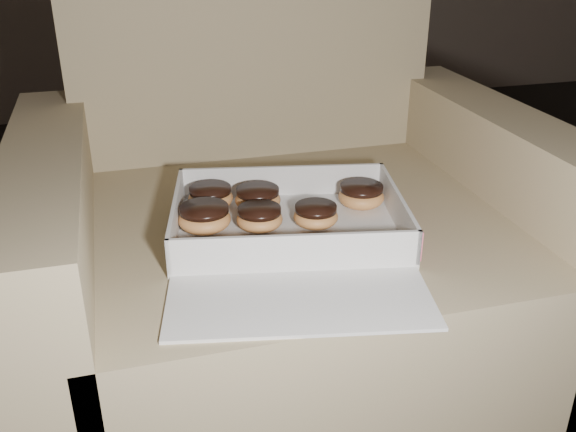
# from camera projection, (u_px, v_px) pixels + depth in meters

# --- Properties ---
(floor) EXTENTS (4.50, 4.50, 0.00)m
(floor) POSITION_uv_depth(u_px,v_px,m) (537.00, 403.00, 1.28)
(floor) COLOR black
(floor) RESTS_ON ground
(armchair) EXTENTS (0.91, 0.77, 0.95)m
(armchair) POSITION_uv_depth(u_px,v_px,m) (286.00, 258.00, 1.20)
(armchair) COLOR #857355
(armchair) RESTS_ON floor
(bakery_box) EXTENTS (0.43, 0.48, 0.06)m
(bakery_box) POSITION_uv_depth(u_px,v_px,m) (292.00, 235.00, 0.98)
(bakery_box) COLOR silver
(bakery_box) RESTS_ON armchair
(donut_a) EXTENTS (0.08, 0.08, 0.04)m
(donut_a) POSITION_uv_depth(u_px,v_px,m) (211.00, 197.00, 1.08)
(donut_a) COLOR #ECA252
(donut_a) RESTS_ON bakery_box
(donut_b) EXTENTS (0.08, 0.08, 0.04)m
(donut_b) POSITION_uv_depth(u_px,v_px,m) (258.00, 198.00, 1.07)
(donut_b) COLOR #ECA252
(donut_b) RESTS_ON bakery_box
(donut_c) EXTENTS (0.08, 0.08, 0.04)m
(donut_c) POSITION_uv_depth(u_px,v_px,m) (361.00, 195.00, 1.08)
(donut_c) COLOR #ECA252
(donut_c) RESTS_ON bakery_box
(donut_d) EXTENTS (0.08, 0.08, 0.04)m
(donut_d) POSITION_uv_depth(u_px,v_px,m) (205.00, 218.00, 1.00)
(donut_d) COLOR #ECA252
(donut_d) RESTS_ON bakery_box
(donut_e) EXTENTS (0.07, 0.07, 0.04)m
(donut_e) POSITION_uv_depth(u_px,v_px,m) (316.00, 215.00, 1.02)
(donut_e) COLOR #ECA252
(donut_e) RESTS_ON bakery_box
(donut_f) EXTENTS (0.07, 0.07, 0.04)m
(donut_f) POSITION_uv_depth(u_px,v_px,m) (260.00, 218.00, 1.01)
(donut_f) COLOR #ECA252
(donut_f) RESTS_ON bakery_box
(crumb_a) EXTENTS (0.01, 0.01, 0.00)m
(crumb_a) POSITION_uv_depth(u_px,v_px,m) (372.00, 233.00, 1.00)
(crumb_a) COLOR black
(crumb_a) RESTS_ON bakery_box
(crumb_b) EXTENTS (0.01, 0.01, 0.00)m
(crumb_b) POSITION_uv_depth(u_px,v_px,m) (319.00, 252.00, 0.94)
(crumb_b) COLOR black
(crumb_b) RESTS_ON bakery_box
(crumb_c) EXTENTS (0.01, 0.01, 0.00)m
(crumb_c) POSITION_uv_depth(u_px,v_px,m) (317.00, 260.00, 0.92)
(crumb_c) COLOR black
(crumb_c) RESTS_ON bakery_box
(crumb_d) EXTENTS (0.01, 0.01, 0.00)m
(crumb_d) POSITION_uv_depth(u_px,v_px,m) (233.00, 245.00, 0.96)
(crumb_d) COLOR black
(crumb_d) RESTS_ON bakery_box
(crumb_e) EXTENTS (0.01, 0.01, 0.00)m
(crumb_e) POSITION_uv_depth(u_px,v_px,m) (249.00, 265.00, 0.91)
(crumb_e) COLOR black
(crumb_e) RESTS_ON bakery_box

